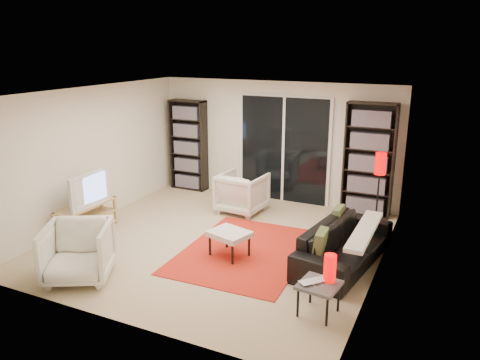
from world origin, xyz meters
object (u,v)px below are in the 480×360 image
object	(u,v)px
bookshelf_right	(369,160)
sofa	(344,244)
side_table	(319,287)
armchair_back	(242,193)
ottoman	(229,235)
floor_lamp	(380,172)
armchair_front	(78,252)
tv_stand	(87,218)
bookshelf_left	(188,145)

from	to	relation	value
bookshelf_right	sofa	xyz separation A→B (m)	(0.12, -2.22, -0.75)
side_table	armchair_back	bearing A→B (deg)	129.36
ottoman	side_table	distance (m)	1.92
armchair_back	side_table	bearing A→B (deg)	134.04
bookshelf_right	side_table	size ratio (longest dim) A/B	4.16
sofa	floor_lamp	world-z (taller)	floor_lamp
armchair_front	sofa	bearing A→B (deg)	3.80
armchair_front	floor_lamp	xyz separation A→B (m)	(3.35, 3.51, 0.65)
tv_stand	sofa	distance (m)	4.29
bookshelf_left	floor_lamp	size ratio (longest dim) A/B	1.43
sofa	floor_lamp	bearing A→B (deg)	1.34
tv_stand	ottoman	xyz separation A→B (m)	(2.61, 0.19, 0.08)
bookshelf_right	ottoman	xyz separation A→B (m)	(-1.50, -2.73, -0.70)
bookshelf_left	side_table	world-z (taller)	bookshelf_left
bookshelf_left	ottoman	distance (m)	3.66
armchair_back	ottoman	world-z (taller)	armchair_back
sofa	side_table	distance (m)	1.47
bookshelf_right	floor_lamp	world-z (taller)	bookshelf_right
tv_stand	armchair_front	size ratio (longest dim) A/B	1.35
sofa	armchair_back	world-z (taller)	armchair_back
bookshelf_right	bookshelf_left	bearing A→B (deg)	180.00
ottoman	side_table	world-z (taller)	same
bookshelf_left	armchair_back	xyz separation A→B (m)	(1.69, -0.86, -0.60)
bookshelf_left	tv_stand	world-z (taller)	bookshelf_left
bookshelf_right	tv_stand	world-z (taller)	bookshelf_right
sofa	armchair_front	distance (m)	3.74
ottoman	armchair_back	bearing A→B (deg)	109.51
bookshelf_right	armchair_front	bearing A→B (deg)	-125.64
armchair_back	ottoman	bearing A→B (deg)	114.19
tv_stand	armchair_back	bearing A→B (deg)	46.46
bookshelf_right	ottoman	world-z (taller)	bookshelf_right
ottoman	side_table	size ratio (longest dim) A/B	1.35
floor_lamp	ottoman	bearing A→B (deg)	-132.06
tv_stand	armchair_back	world-z (taller)	armchair_back
sofa	floor_lamp	distance (m)	1.69
bookshelf_left	armchair_back	distance (m)	1.99
armchair_back	floor_lamp	world-z (taller)	floor_lamp
side_table	bookshelf_left	bearing A→B (deg)	137.38
tv_stand	ottoman	bearing A→B (deg)	4.19
side_table	ottoman	bearing A→B (deg)	149.87
bookshelf_right	armchair_back	bearing A→B (deg)	-158.17
armchair_back	side_table	xyz separation A→B (m)	(2.32, -2.82, -0.03)
armchair_back	armchair_front	xyz separation A→B (m)	(-0.88, -3.37, 0.02)
armchair_front	ottoman	xyz separation A→B (m)	(1.54, 1.50, -0.05)
bookshelf_left	tv_stand	xyz separation A→B (m)	(-0.26, -2.92, -0.71)
bookshelf_right	tv_stand	xyz separation A→B (m)	(-4.11, -2.92, -0.79)
bookshelf_left	sofa	xyz separation A→B (m)	(3.97, -2.22, -0.68)
armchair_back	armchair_front	size ratio (longest dim) A/B	0.96
bookshelf_left	armchair_back	size ratio (longest dim) A/B	2.35
tv_stand	bookshelf_left	bearing A→B (deg)	84.92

